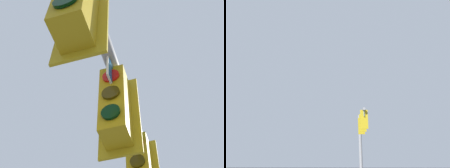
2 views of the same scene
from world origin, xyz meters
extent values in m
cylinder|color=gray|center=(-5.99, -5.11, 5.11)|extent=(4.85, 1.10, 0.19)
cube|color=gold|center=(-6.52, -5.22, 4.44)|extent=(0.13, 0.52, 1.30)
cube|color=#B79314|center=(-6.71, -5.25, 4.44)|extent=(0.41, 0.38, 1.10)
cylinder|color=black|center=(-6.91, -5.29, 4.11)|extent=(0.07, 0.22, 0.22)
cube|color=gold|center=(-5.20, -4.96, 4.44)|extent=(0.13, 0.52, 1.30)
cube|color=#B79314|center=(-5.39, -5.00, 4.44)|extent=(0.41, 0.38, 1.10)
cylinder|color=#B79314|center=(-5.39, -5.00, 5.05)|extent=(0.04, 0.04, 0.12)
cylinder|color=red|center=(-5.58, -5.04, 4.77)|extent=(0.07, 0.22, 0.22)
cylinder|color=#392D05|center=(-5.58, -5.04, 4.44)|extent=(0.07, 0.22, 0.22)
cylinder|color=black|center=(-5.58, -5.04, 4.11)|extent=(0.07, 0.22, 0.22)
cylinder|color=#B79314|center=(-4.06, -4.74, 5.05)|extent=(0.04, 0.04, 0.12)
cylinder|color=red|center=(-4.26, -4.78, 4.77)|extent=(0.07, 0.22, 0.22)
cylinder|color=#392D05|center=(-4.26, -4.78, 4.44)|extent=(0.07, 0.22, 0.22)
cube|color=#0A4C7F|center=(-4.74, -4.87, 4.83)|extent=(1.93, 0.41, 0.36)
cube|color=white|center=(-4.74, -4.87, 4.83)|extent=(1.98, 0.40, 0.42)
camera|label=1|loc=(-7.69, -6.14, 1.62)|focal=50.00mm
camera|label=2|loc=(10.92, -3.23, 1.46)|focal=35.00mm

